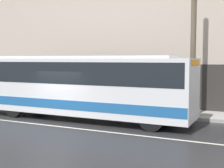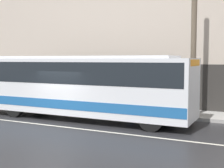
# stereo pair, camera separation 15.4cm
# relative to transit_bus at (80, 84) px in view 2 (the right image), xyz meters

# --- Properties ---
(ground_plane) EXTENTS (60.00, 60.00, 0.00)m
(ground_plane) POSITION_rel_transit_bus_xyz_m (-0.42, -2.01, -1.83)
(ground_plane) COLOR #262628
(sidewalk) EXTENTS (60.00, 2.46, 0.18)m
(sidewalk) POSITION_rel_transit_bus_xyz_m (-0.42, 3.22, -1.74)
(sidewalk) COLOR #A09E99
(sidewalk) RESTS_ON ground_plane
(building_facade) EXTENTS (60.00, 0.35, 13.42)m
(building_facade) POSITION_rel_transit_bus_xyz_m (-0.42, 4.59, 4.66)
(building_facade) COLOR #B7A899
(building_facade) RESTS_ON ground_plane
(lane_stripe) EXTENTS (54.00, 0.14, 0.01)m
(lane_stripe) POSITION_rel_transit_bus_xyz_m (-0.42, -2.01, -1.83)
(lane_stripe) COLOR beige
(lane_stripe) RESTS_ON ground_plane
(transit_bus) EXTENTS (11.69, 2.53, 3.25)m
(transit_bus) POSITION_rel_transit_bus_xyz_m (0.00, 0.00, 0.00)
(transit_bus) COLOR silver
(transit_bus) RESTS_ON ground_plane
(utility_pole_near) EXTENTS (0.28, 0.28, 7.55)m
(utility_pole_near) POSITION_rel_transit_bus_xyz_m (5.22, 2.56, 2.12)
(utility_pole_near) COLOR brown
(utility_pole_near) RESTS_ON sidewalk
(pedestrian_waiting) EXTENTS (0.36, 0.36, 1.66)m
(pedestrian_waiting) POSITION_rel_transit_bus_xyz_m (1.17, 3.84, -0.89)
(pedestrian_waiting) COLOR navy
(pedestrian_waiting) RESTS_ON sidewalk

